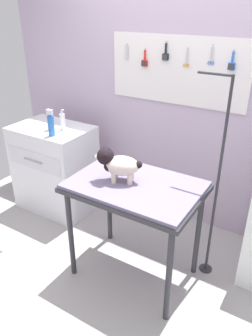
{
  "coord_description": "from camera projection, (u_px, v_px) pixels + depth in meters",
  "views": [
    {
      "loc": [
        1.18,
        -1.6,
        2.09
      ],
      "look_at": [
        0.03,
        0.24,
        0.99
      ],
      "focal_mm": 35.4,
      "sensor_mm": 36.0,
      "label": 1
    }
  ],
  "objects": [
    {
      "name": "rear_wall_panel",
      "position": [
        180.0,
        110.0,
        3.16
      ],
      "size": [
        4.0,
        0.11,
        2.3
      ],
      "color": "#BBA6C0",
      "rests_on": "ground"
    },
    {
      "name": "spray_bottle_short",
      "position": [
        50.0,
        121.0,
        3.27
      ],
      "size": [
        0.06,
        0.06,
        0.22
      ],
      "color": "#B9B8B5",
      "rests_on": "counter_left"
    },
    {
      "name": "conditioner_bottle",
      "position": [
        51.0,
        124.0,
        3.11
      ],
      "size": [
        0.06,
        0.06,
        0.26
      ],
      "color": "blue",
      "rests_on": "counter_left"
    },
    {
      "name": "pump_bottle_white",
      "position": [
        63.0,
        122.0,
        3.26
      ],
      "size": [
        0.05,
        0.05,
        0.21
      ],
      "color": "white",
      "rests_on": "counter_left"
    },
    {
      "name": "grooming_arm",
      "position": [
        215.0,
        192.0,
        2.54
      ],
      "size": [
        0.3,
        0.11,
        1.67
      ],
      "color": "#2D2D33",
      "rests_on": "ground"
    },
    {
      "name": "grooming_table",
      "position": [
        135.0,
        194.0,
        2.5
      ],
      "size": [
        0.99,
        0.67,
        0.88
      ],
      "color": "#2D2D33",
      "rests_on": "ground"
    },
    {
      "name": "counter_left",
      "position": [
        55.0,
        168.0,
        3.59
      ],
      "size": [
        0.8,
        0.58,
        0.94
      ],
      "color": "white",
      "rests_on": "ground"
    },
    {
      "name": "ground",
      "position": [
        107.0,
        288.0,
        2.72
      ],
      "size": [
        4.4,
        4.0,
        0.04
      ],
      "primitive_type": "cube",
      "color": "#AAA7A5"
    },
    {
      "name": "dog",
      "position": [
        117.0,
        164.0,
        2.44
      ],
      "size": [
        0.35,
        0.25,
        0.26
      ],
      "color": "beige",
      "rests_on": "grooming_table"
    }
  ]
}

